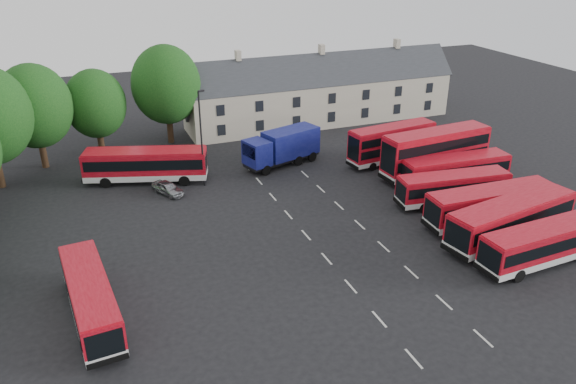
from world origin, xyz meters
name	(u,v)px	position (x,y,z in m)	size (l,w,h in m)	color
ground	(316,246)	(0.00, 0.00, 0.00)	(140.00, 140.00, 0.00)	black
lane_markings	(333,230)	(2.50, 2.00, 0.01)	(5.15, 33.80, 0.01)	beige
treeline	(24,126)	(-20.74, 19.36, 6.68)	(29.92, 32.59, 12.01)	black
terrace_houses	(320,93)	(14.00, 30.00, 3.86)	(35.70, 7.13, 10.06)	beige
bus_row_a	(546,241)	(14.87, -8.53, 1.87)	(11.13, 3.13, 3.11)	silver
bus_row_b	(511,217)	(14.90, -4.78, 2.07)	(12.47, 4.77, 3.44)	silver
bus_row_c	(491,203)	(15.36, -1.86, 1.96)	(11.64, 3.15, 3.26)	silver
bus_row_d	(453,186)	(14.84, 2.61, 1.77)	(10.61, 3.65, 2.94)	silver
bus_row_e	(456,169)	(17.50, 5.83, 1.85)	(10.99, 3.16, 3.07)	silver
bus_dd_south	(436,150)	(17.24, 8.92, 2.73)	(11.88, 3.58, 4.80)	silver
bus_dd_north	(392,142)	(15.04, 13.69, 2.34)	(10.24, 3.49, 4.12)	silver
bus_west	(90,295)	(-17.15, -3.13, 1.78)	(3.32, 10.66, 2.97)	silver
bus_north	(146,163)	(-10.47, 18.01, 2.03)	(12.19, 6.29, 3.37)	silver
box_truck	(283,146)	(3.84, 17.34, 2.10)	(8.96, 5.05, 3.74)	black
silver_car	(168,188)	(-9.08, 14.31, 0.62)	(1.46, 3.63, 1.24)	#999CA0
lamppost	(201,136)	(-5.34, 15.04, 5.10)	(0.67, 0.36, 9.57)	black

